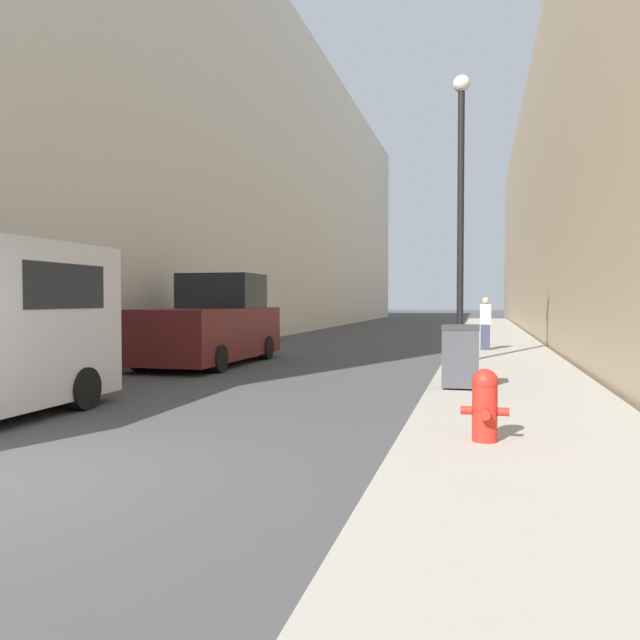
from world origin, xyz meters
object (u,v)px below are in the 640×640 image
Objects in this scene: pedestrian_on_sidewalk at (485,323)px; lamppost at (461,202)px; trash_bin at (461,356)px; fire_hydrant at (485,403)px; pickup_truck at (210,326)px.

lamppost is at bearing -98.73° from pedestrian_on_sidewalk.
lamppost reaches higher than trash_bin.
pickup_truck reaches higher than fire_hydrant.
pickup_truck is (-6.25, -0.49, -3.01)m from lamppost.
lamppost reaches higher than fire_hydrant.
trash_bin is at bearing 95.24° from fire_hydrant.
pedestrian_on_sidewalk is (0.11, 12.57, 0.39)m from fire_hydrant.
lamppost is at bearing 93.51° from fire_hydrant.
pedestrian_on_sidewalk reaches higher than trash_bin.
pedestrian_on_sidewalk is at bearing 81.27° from lamppost.
trash_bin reaches higher than fire_hydrant.
pedestrian_on_sidewalk is at bearing 86.81° from trash_bin.
fire_hydrant is at bearing -84.76° from trash_bin.
pickup_truck is at bearing -146.33° from pedestrian_on_sidewalk.
pedestrian_on_sidewalk is (6.88, 4.58, -0.04)m from pickup_truck.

